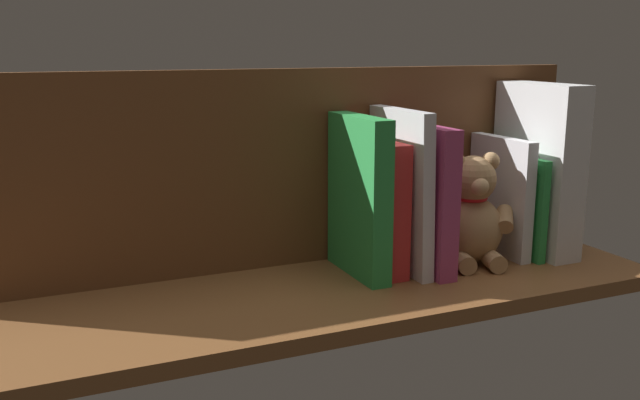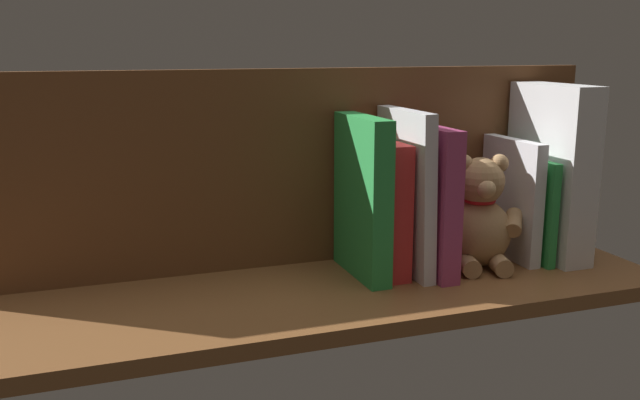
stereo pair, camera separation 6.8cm
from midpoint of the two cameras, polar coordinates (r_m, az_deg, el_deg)
The scene contains 10 objects.
ground_plane at distance 99.26cm, azimuth 1.98°, elevation -7.87°, with size 101.51×29.70×2.20cm, color brown.
shelf_back_panel at distance 106.41cm, azimuth -0.41°, elevation 2.61°, with size 101.51×1.50×30.24cm, color brown.
dictionary_thick_white at distance 117.78cm, azimuth 20.03°, elevation 2.20°, with size 5.27×16.95×27.71cm, color silver.
book_0 at distance 117.11cm, azimuth 18.08°, elevation -0.56°, with size 1.36×15.49×16.33cm, color green.
book_1 at distance 115.84cm, azimuth 17.08°, elevation 0.09°, with size 1.98×14.50×19.20cm, color silver.
teddy_bear at distance 109.83cm, azimuth 14.71°, elevation -1.44°, with size 13.69×13.06×17.55cm.
book_2 at distance 105.81cm, azimuth 10.50°, elevation 0.10°, with size 3.01×17.07×22.13cm, color #B23F72.
book_3 at distance 104.54cm, azimuth 8.91°, elevation 0.67°, with size 1.97×15.99×24.49cm, color silver.
book_4 at distance 104.49cm, azimuth 7.09°, elevation -0.56°, with size 3.07×13.98×19.95cm, color red.
book_5 at distance 101.93cm, azimuth 5.41°, elevation 0.24°, with size 3.17×15.28×23.74cm, color green.
Camera 2 is at (30.79, 87.75, 33.77)cm, focal length 38.91 mm.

